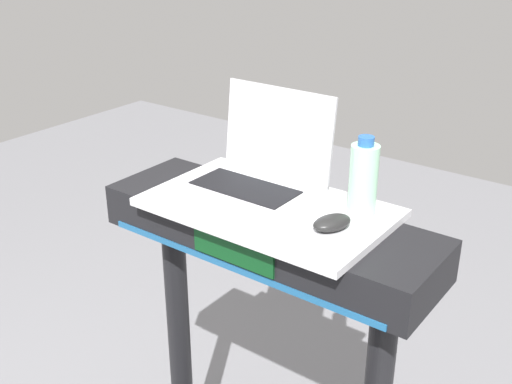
% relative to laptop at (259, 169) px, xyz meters
% --- Properties ---
extents(desk_board, '(0.61, 0.37, 0.02)m').
position_rel_laptop_xyz_m(desk_board, '(0.08, -0.07, -0.06)').
color(desk_board, silver).
rests_on(desk_board, treadmill_base).
extents(laptop, '(0.34, 0.26, 0.25)m').
position_rel_laptop_xyz_m(laptop, '(0.00, 0.00, 0.00)').
color(laptop, '#B7B7BC').
rests_on(laptop, desk_board).
extents(computer_mouse, '(0.09, 0.11, 0.03)m').
position_rel_laptop_xyz_m(computer_mouse, '(0.28, -0.10, -0.03)').
color(computer_mouse, black).
rests_on(computer_mouse, desk_board).
extents(water_bottle, '(0.07, 0.07, 0.19)m').
position_rel_laptop_xyz_m(water_bottle, '(0.29, 0.02, 0.04)').
color(water_bottle, '#9EDBB2').
rests_on(water_bottle, desk_board).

